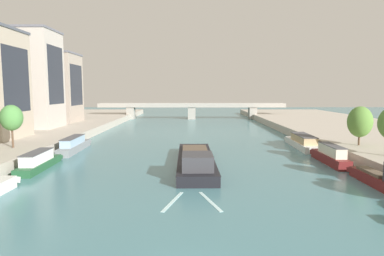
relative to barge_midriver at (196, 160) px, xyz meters
The scene contains 14 objects.
quay_left 49.26m from the barge_midriver, 147.69° to the left, with size 36.00×170.00×1.85m, color #B7AD9E.
quay_right 48.18m from the barge_midriver, 33.13° to the left, with size 36.00×170.00×1.85m, color #B7AD9E.
barge_midriver is the anchor object (origin of this frame).
wake_behind_barge 14.88m from the barge_midriver, 92.26° to the right, with size 5.60×5.93×0.03m.
moored_boat_left_end 21.59m from the barge_midriver, behind, with size 2.70×11.61×2.47m.
moored_boat_left_second 24.66m from the barge_midriver, 150.39° to the left, with size 2.69×13.84×2.63m.
moored_boat_right_second 22.52m from the barge_midriver, 25.69° to the right, with size 1.85×10.39×3.26m.
moored_boat_right_midway 19.96m from the barge_midriver, ahead, with size 2.02×11.22×2.84m.
moored_boat_right_downstream 25.73m from the barge_midriver, 37.98° to the left, with size 3.54×14.92×2.53m.
tree_left_past_mid 29.39m from the barge_midriver, 169.85° to the left, with size 3.36×3.36×6.66m.
tree_right_far 27.96m from the barge_midriver, 15.42° to the left, with size 3.86×3.86×6.33m.
building_left_far_end 52.87m from the barge_midriver, 138.83° to the left, with size 11.93×11.28×23.17m.
building_left_middle 63.03m from the barge_midriver, 128.49° to the left, with size 11.32×12.14×19.38m.
bridge_far 79.47m from the barge_midriver, 90.46° to the left, with size 69.98×4.40×6.00m.
Camera 1 is at (0.11, -17.37, 10.67)m, focal length 31.14 mm.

